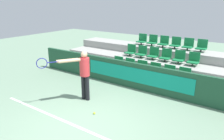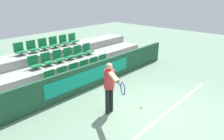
{
  "view_description": "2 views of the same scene",
  "coord_description": "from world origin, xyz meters",
  "px_view_note": "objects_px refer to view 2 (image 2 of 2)",
  "views": [
    {
      "loc": [
        3.52,
        -3.59,
        3.13
      ],
      "look_at": [
        -0.25,
        1.8,
        1.04
      ],
      "focal_mm": 35.0,
      "sensor_mm": 36.0,
      "label": 1
    },
    {
      "loc": [
        -5.47,
        -2.74,
        3.63
      ],
      "look_at": [
        -0.26,
        1.9,
        1.08
      ],
      "focal_mm": 35.0,
      "sensor_mm": 36.0,
      "label": 2
    }
  ],
  "objects_px": {
    "stadium_chair_2": "(75,71)",
    "stadium_chair_6": "(34,63)",
    "stadium_chair_7": "(47,60)",
    "stadium_chair_8": "(58,57)",
    "stadium_chair_5": "(104,61)",
    "stadium_chair_11": "(88,50)",
    "stadium_chair_15": "(54,43)",
    "tennis_player": "(110,84)",
    "stadium_chair_14": "(44,45)",
    "stadium_chair_16": "(64,41)",
    "stadium_chair_13": "(32,47)",
    "stadium_chair_0": "(51,79)",
    "stadium_chair_3": "(86,67)",
    "stadium_chair_1": "(64,74)",
    "stadium_chair_10": "(79,52)",
    "tennis_ball": "(141,107)",
    "stadium_chair_4": "(95,64)",
    "stadium_chair_12": "(20,50)",
    "stadium_chair_17": "(73,39)",
    "stadium_chair_9": "(69,54)"
  },
  "relations": [
    {
      "from": "stadium_chair_1",
      "to": "stadium_chair_8",
      "type": "xyz_separation_m",
      "value": [
        0.57,
        1.08,
        0.35
      ]
    },
    {
      "from": "stadium_chair_11",
      "to": "stadium_chair_5",
      "type": "bearing_deg",
      "value": -90.0
    },
    {
      "from": "stadium_chair_1",
      "to": "stadium_chair_17",
      "type": "xyz_separation_m",
      "value": [
        2.26,
        2.17,
        0.71
      ]
    },
    {
      "from": "stadium_chair_3",
      "to": "stadium_chair_16",
      "type": "height_order",
      "value": "stadium_chair_16"
    },
    {
      "from": "stadium_chair_2",
      "to": "stadium_chair_11",
      "type": "relative_size",
      "value": 1.0
    },
    {
      "from": "stadium_chair_5",
      "to": "stadium_chair_7",
      "type": "distance_m",
      "value": 2.54
    },
    {
      "from": "stadium_chair_15",
      "to": "tennis_player",
      "type": "relative_size",
      "value": 0.32
    },
    {
      "from": "stadium_chair_3",
      "to": "stadium_chair_4",
      "type": "xyz_separation_m",
      "value": [
        0.57,
        0.0,
        0.0
      ]
    },
    {
      "from": "stadium_chair_17",
      "to": "stadium_chair_14",
      "type": "bearing_deg",
      "value": 180.0
    },
    {
      "from": "stadium_chair_17",
      "to": "stadium_chair_0",
      "type": "bearing_deg",
      "value": -142.54
    },
    {
      "from": "stadium_chair_5",
      "to": "stadium_chair_11",
      "type": "xyz_separation_m",
      "value": [
        0.0,
        1.08,
        0.35
      ]
    },
    {
      "from": "stadium_chair_4",
      "to": "stadium_chair_8",
      "type": "relative_size",
      "value": 1.0
    },
    {
      "from": "stadium_chair_11",
      "to": "stadium_chair_13",
      "type": "distance_m",
      "value": 2.54
    },
    {
      "from": "stadium_chair_3",
      "to": "stadium_chair_11",
      "type": "bearing_deg",
      "value": 43.77
    },
    {
      "from": "stadium_chair_6",
      "to": "stadium_chair_13",
      "type": "distance_m",
      "value": 1.27
    },
    {
      "from": "stadium_chair_7",
      "to": "stadium_chair_17",
      "type": "height_order",
      "value": "stadium_chair_17"
    },
    {
      "from": "stadium_chair_2",
      "to": "stadium_chair_16",
      "type": "bearing_deg",
      "value": 62.44
    },
    {
      "from": "stadium_chair_4",
      "to": "stadium_chair_15",
      "type": "height_order",
      "value": "stadium_chair_15"
    },
    {
      "from": "stadium_chair_2",
      "to": "stadium_chair_6",
      "type": "bearing_deg",
      "value": 136.23
    },
    {
      "from": "stadium_chair_14",
      "to": "stadium_chair_15",
      "type": "bearing_deg",
      "value": 0.0
    },
    {
      "from": "stadium_chair_0",
      "to": "stadium_chair_10",
      "type": "distance_m",
      "value": 2.54
    },
    {
      "from": "stadium_chair_0",
      "to": "stadium_chair_8",
      "type": "height_order",
      "value": "stadium_chair_8"
    },
    {
      "from": "stadium_chair_13",
      "to": "stadium_chair_10",
      "type": "bearing_deg",
      "value": -32.56
    },
    {
      "from": "stadium_chair_14",
      "to": "stadium_chair_6",
      "type": "bearing_deg",
      "value": -136.23
    },
    {
      "from": "stadium_chair_0",
      "to": "stadium_chair_8",
      "type": "relative_size",
      "value": 1.0
    },
    {
      "from": "stadium_chair_5",
      "to": "stadium_chair_6",
      "type": "height_order",
      "value": "stadium_chair_6"
    },
    {
      "from": "stadium_chair_1",
      "to": "stadium_chair_3",
      "type": "relative_size",
      "value": 1.0
    },
    {
      "from": "stadium_chair_3",
      "to": "stadium_chair_5",
      "type": "distance_m",
      "value": 1.13
    },
    {
      "from": "stadium_chair_0",
      "to": "stadium_chair_13",
      "type": "xyz_separation_m",
      "value": [
        0.57,
        2.17,
        0.71
      ]
    },
    {
      "from": "stadium_chair_14",
      "to": "stadium_chair_16",
      "type": "relative_size",
      "value": 1.0
    },
    {
      "from": "stadium_chair_7",
      "to": "stadium_chair_16",
      "type": "distance_m",
      "value": 2.05
    },
    {
      "from": "stadium_chair_16",
      "to": "tennis_ball",
      "type": "distance_m",
      "value": 5.55
    },
    {
      "from": "stadium_chair_3",
      "to": "stadium_chair_6",
      "type": "distance_m",
      "value": 2.05
    },
    {
      "from": "stadium_chair_12",
      "to": "stadium_chair_13",
      "type": "relative_size",
      "value": 1.0
    },
    {
      "from": "stadium_chair_3",
      "to": "tennis_ball",
      "type": "height_order",
      "value": "stadium_chair_3"
    },
    {
      "from": "stadium_chair_0",
      "to": "stadium_chair_4",
      "type": "relative_size",
      "value": 1.0
    },
    {
      "from": "stadium_chair_9",
      "to": "stadium_chair_15",
      "type": "bearing_deg",
      "value": 90.0
    },
    {
      "from": "stadium_chair_11",
      "to": "stadium_chair_16",
      "type": "distance_m",
      "value": 1.27
    },
    {
      "from": "stadium_chair_1",
      "to": "stadium_chair_15",
      "type": "height_order",
      "value": "stadium_chair_15"
    },
    {
      "from": "stadium_chair_12",
      "to": "stadium_chair_15",
      "type": "distance_m",
      "value": 1.7
    },
    {
      "from": "stadium_chair_10",
      "to": "stadium_chair_3",
      "type": "bearing_deg",
      "value": -117.56
    },
    {
      "from": "stadium_chair_0",
      "to": "stadium_chair_7",
      "type": "distance_m",
      "value": 1.27
    },
    {
      "from": "stadium_chair_8",
      "to": "stadium_chair_16",
      "type": "relative_size",
      "value": 1.0
    },
    {
      "from": "stadium_chair_0",
      "to": "tennis_ball",
      "type": "bearing_deg",
      "value": -67.74
    },
    {
      "from": "stadium_chair_12",
      "to": "stadium_chair_10",
      "type": "bearing_deg",
      "value": -25.59
    },
    {
      "from": "stadium_chair_0",
      "to": "stadium_chair_9",
      "type": "height_order",
      "value": "stadium_chair_9"
    },
    {
      "from": "stadium_chair_2",
      "to": "stadium_chair_6",
      "type": "relative_size",
      "value": 1.0
    },
    {
      "from": "stadium_chair_7",
      "to": "stadium_chair_8",
      "type": "height_order",
      "value": "same"
    },
    {
      "from": "stadium_chair_15",
      "to": "stadium_chair_17",
      "type": "bearing_deg",
      "value": 0.0
    },
    {
      "from": "stadium_chair_3",
      "to": "stadium_chair_14",
      "type": "xyz_separation_m",
      "value": [
        -0.57,
        2.17,
        0.71
      ]
    }
  ]
}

